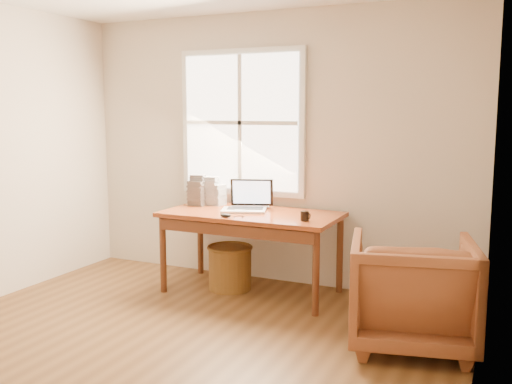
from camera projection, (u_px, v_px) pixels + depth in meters
room_shell at (139, 166)px, 3.64m from camera, size 4.04×4.54×2.64m
desk at (251, 214)px, 5.19m from camera, size 1.60×0.80×0.04m
armchair at (412, 292)px, 4.03m from camera, size 1.02×1.04×0.79m
wicker_stool at (230, 268)px, 5.36m from camera, size 0.42×0.42×0.40m
laptop at (244, 193)px, 5.21m from camera, size 0.58×0.59×0.33m
mouse at (226, 215)px, 4.94m from camera, size 0.11×0.07×0.03m
coffee_mug at (305, 216)px, 4.79m from camera, size 0.07×0.07×0.08m
cd_stack_a at (211, 191)px, 5.57m from camera, size 0.15×0.14×0.28m
cd_stack_b at (198, 193)px, 5.55m from camera, size 0.16×0.14×0.24m
cd_stack_c at (198, 190)px, 5.57m from camera, size 0.16×0.15×0.30m
cd_stack_d at (216, 195)px, 5.59m from camera, size 0.17×0.16×0.20m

